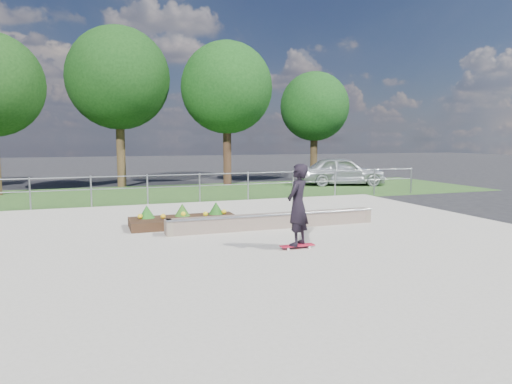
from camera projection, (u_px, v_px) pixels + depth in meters
ground at (269, 245)px, 10.88m from camera, size 120.00×120.00×0.00m
grass_verge at (183, 193)px, 21.17m from camera, size 30.00×8.00×0.02m
concrete_slab at (269, 244)px, 10.88m from camera, size 15.00×15.00×0.06m
fence at (200, 184)px, 17.81m from camera, size 20.06×0.06×1.20m
tree_mid_left at (118, 79)px, 23.43m from camera, size 5.25×5.25×8.25m
tree_mid_right at (227, 88)px, 24.38m from camera, size 4.90×4.90×7.70m
tree_far_right at (314, 107)px, 27.87m from camera, size 4.20×4.20×6.60m
grind_ledge at (274, 221)px, 12.62m from camera, size 6.00×0.44×0.43m
planter_bed at (184, 219)px, 12.95m from camera, size 3.00×1.20×0.61m
skateboarder at (298, 205)px, 10.15m from camera, size 0.80×0.77×1.91m
parked_car at (342, 171)px, 24.86m from camera, size 4.93×3.21×1.56m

